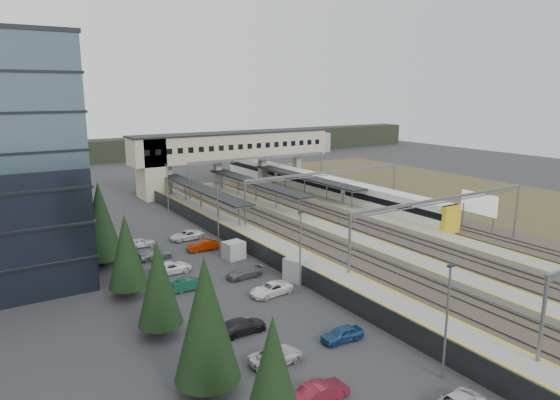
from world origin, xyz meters
TOP-DOWN VIEW (x-y plane):
  - ground at (0.00, 0.00)m, footprint 220.00×220.00m
  - conifer_row at (-22.00, -3.86)m, footprint 4.42×49.82m
  - car_park at (-13.80, -5.37)m, footprint 10.57×44.61m
  - lampposts at (-8.00, 1.25)m, footprint 0.50×53.25m
  - fence at (-6.50, 5.00)m, footprint 0.08×90.00m
  - relay_cabin_near at (-5.94, -4.84)m, footprint 3.37×2.90m
  - relay_cabin_far at (-8.73, 4.41)m, footprint 2.48×2.16m
  - rail_corridor at (9.34, 5.00)m, footprint 34.00×90.00m
  - canopies at (7.00, 27.00)m, footprint 23.10×30.00m
  - footbridge at (7.70, 42.00)m, footprint 40.40×6.40m
  - gantries at (12.00, 3.00)m, footprint 28.40×62.28m
  - train at (20.00, 28.32)m, footprint 3.01×62.92m
  - billboard at (26.33, -2.14)m, footprint 0.39×5.96m
  - scrub_east at (45.00, 5.00)m, footprint 34.00×120.00m
  - treeline_far at (23.81, 92.28)m, footprint 170.00×19.00m

SIDE VIEW (x-z plane):
  - ground at x=0.00m, z-range 0.00..0.00m
  - scrub_east at x=45.00m, z-range 0.00..0.06m
  - rail_corridor at x=9.34m, z-range -0.17..0.75m
  - car_park at x=-13.80m, z-range -0.04..1.23m
  - fence at x=-6.50m, z-range 0.00..2.00m
  - relay_cabin_far at x=-8.73m, z-range 0.00..2.04m
  - relay_cabin_near at x=-5.94m, z-range 0.00..2.38m
  - train at x=20.00m, z-range 0.26..4.05m
  - treeline_far at x=23.81m, z-range -0.55..6.45m
  - billboard at x=26.33m, z-range 0.87..5.92m
  - canopies at x=7.00m, z-range 2.28..5.56m
  - lampposts at x=-8.00m, z-range 0.30..8.37m
  - conifer_row at x=-22.00m, z-range 0.09..9.59m
  - gantries at x=12.00m, z-range 2.41..9.58m
  - footbridge at x=7.70m, z-range 2.33..13.53m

